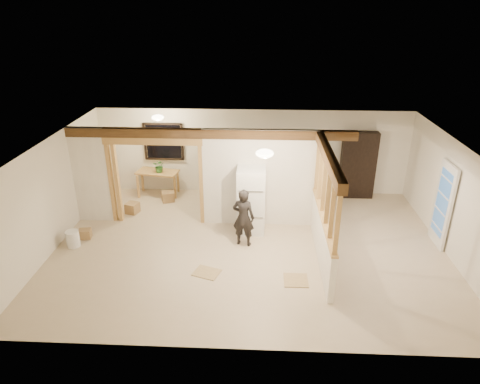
# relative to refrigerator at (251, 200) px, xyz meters

# --- Properties ---
(floor) EXTENTS (9.00, 6.50, 0.01)m
(floor) POSITION_rel_refrigerator_xyz_m (-0.01, -0.81, -0.83)
(floor) COLOR #BEAA8D
(floor) RESTS_ON ground
(ceiling) EXTENTS (9.00, 6.50, 0.01)m
(ceiling) POSITION_rel_refrigerator_xyz_m (-0.01, -0.81, 1.68)
(ceiling) COLOR white
(wall_back) EXTENTS (9.00, 0.01, 2.50)m
(wall_back) POSITION_rel_refrigerator_xyz_m (-0.01, 2.44, 0.43)
(wall_back) COLOR silver
(wall_back) RESTS_ON floor
(wall_front) EXTENTS (9.00, 0.01, 2.50)m
(wall_front) POSITION_rel_refrigerator_xyz_m (-0.01, -4.06, 0.43)
(wall_front) COLOR silver
(wall_front) RESTS_ON floor
(wall_left) EXTENTS (0.01, 6.50, 2.50)m
(wall_left) POSITION_rel_refrigerator_xyz_m (-4.51, -0.81, 0.43)
(wall_left) COLOR silver
(wall_left) RESTS_ON floor
(wall_right) EXTENTS (0.01, 6.50, 2.50)m
(wall_right) POSITION_rel_refrigerator_xyz_m (4.49, -0.81, 0.43)
(wall_right) COLOR silver
(wall_right) RESTS_ON floor
(partition_left_stub) EXTENTS (0.90, 0.12, 2.50)m
(partition_left_stub) POSITION_rel_refrigerator_xyz_m (-4.06, 0.39, 0.43)
(partition_left_stub) COLOR white
(partition_left_stub) RESTS_ON floor
(partition_center) EXTENTS (2.80, 0.12, 2.50)m
(partition_center) POSITION_rel_refrigerator_xyz_m (0.19, 0.39, 0.43)
(partition_center) COLOR white
(partition_center) RESTS_ON floor
(doorway_frame) EXTENTS (2.46, 0.14, 2.20)m
(doorway_frame) POSITION_rel_refrigerator_xyz_m (-2.41, 0.39, 0.28)
(doorway_frame) COLOR tan
(doorway_frame) RESTS_ON floor
(header_beam_back) EXTENTS (7.00, 0.18, 0.22)m
(header_beam_back) POSITION_rel_refrigerator_xyz_m (-1.01, 0.39, 1.56)
(header_beam_back) COLOR #51361C
(header_beam_back) RESTS_ON ceiling
(header_beam_right) EXTENTS (0.18, 3.30, 0.22)m
(header_beam_right) POSITION_rel_refrigerator_xyz_m (1.59, -1.21, 1.56)
(header_beam_right) COLOR #51361C
(header_beam_right) RESTS_ON ceiling
(pony_wall) EXTENTS (0.12, 3.20, 1.00)m
(pony_wall) POSITION_rel_refrigerator_xyz_m (1.59, -1.21, -0.32)
(pony_wall) COLOR white
(pony_wall) RESTS_ON floor
(stud_partition) EXTENTS (0.14, 3.20, 1.32)m
(stud_partition) POSITION_rel_refrigerator_xyz_m (1.59, -1.21, 0.84)
(stud_partition) COLOR tan
(stud_partition) RESTS_ON pony_wall
(window_back) EXTENTS (1.12, 0.10, 1.10)m
(window_back) POSITION_rel_refrigerator_xyz_m (-2.61, 2.36, 0.73)
(window_back) COLOR black
(window_back) RESTS_ON wall_back
(french_door) EXTENTS (0.12, 0.86, 2.00)m
(french_door) POSITION_rel_refrigerator_xyz_m (4.41, -0.41, 0.18)
(french_door) COLOR white
(french_door) RESTS_ON floor
(ceiling_dome_main) EXTENTS (0.36, 0.36, 0.16)m
(ceiling_dome_main) POSITION_rel_refrigerator_xyz_m (0.29, -1.31, 1.66)
(ceiling_dome_main) COLOR #FFEABF
(ceiling_dome_main) RESTS_ON ceiling
(ceiling_dome_util) EXTENTS (0.32, 0.32, 0.14)m
(ceiling_dome_util) POSITION_rel_refrigerator_xyz_m (-2.51, 1.49, 1.66)
(ceiling_dome_util) COLOR #FFEABF
(ceiling_dome_util) RESTS_ON ceiling
(hanging_bulb) EXTENTS (0.07, 0.07, 0.07)m
(hanging_bulb) POSITION_rel_refrigerator_xyz_m (-2.01, 0.79, 1.36)
(hanging_bulb) COLOR #FFD88C
(hanging_bulb) RESTS_ON ceiling
(refrigerator) EXTENTS (0.68, 0.66, 1.65)m
(refrigerator) POSITION_rel_refrigerator_xyz_m (0.00, 0.00, 0.00)
(refrigerator) COLOR white
(refrigerator) RESTS_ON floor
(woman) EXTENTS (0.58, 0.45, 1.41)m
(woman) POSITION_rel_refrigerator_xyz_m (-0.16, -0.70, -0.12)
(woman) COLOR black
(woman) RESTS_ON floor
(work_table) EXTENTS (1.27, 0.80, 0.74)m
(work_table) POSITION_rel_refrigerator_xyz_m (-2.79, 2.05, -0.45)
(work_table) COLOR tan
(work_table) RESTS_ON floor
(potted_plant) EXTENTS (0.39, 0.35, 0.38)m
(potted_plant) POSITION_rel_refrigerator_xyz_m (-2.69, 1.98, 0.11)
(potted_plant) COLOR #275826
(potted_plant) RESTS_ON work_table
(shop_vac) EXTENTS (0.59, 0.59, 0.68)m
(shop_vac) POSITION_rel_refrigerator_xyz_m (-4.21, 1.42, -0.48)
(shop_vac) COLOR #98070A
(shop_vac) RESTS_ON floor
(bookshelf) EXTENTS (0.98, 0.33, 1.96)m
(bookshelf) POSITION_rel_refrigerator_xyz_m (3.01, 2.21, 0.15)
(bookshelf) COLOR black
(bookshelf) RESTS_ON floor
(bucket) EXTENTS (0.33, 0.33, 0.39)m
(bucket) POSITION_rel_refrigerator_xyz_m (-4.14, -0.97, -0.63)
(bucket) COLOR white
(bucket) RESTS_ON floor
(box_util_a) EXTENTS (0.42, 0.39, 0.29)m
(box_util_a) POSITION_rel_refrigerator_xyz_m (-2.42, 1.59, -0.68)
(box_util_a) COLOR #967448
(box_util_a) RESTS_ON floor
(box_util_b) EXTENTS (0.39, 0.39, 0.29)m
(box_util_b) POSITION_rel_refrigerator_xyz_m (-3.24, 0.82, -0.68)
(box_util_b) COLOR #967448
(box_util_b) RESTS_ON floor
(box_front) EXTENTS (0.31, 0.27, 0.23)m
(box_front) POSITION_rel_refrigerator_xyz_m (-4.01, -0.59, -0.71)
(box_front) COLOR #967448
(box_front) RESTS_ON floor
(floor_panel_near) EXTENTS (0.49, 0.49, 0.02)m
(floor_panel_near) POSITION_rel_refrigerator_xyz_m (0.99, -2.10, -0.82)
(floor_panel_near) COLOR tan
(floor_panel_near) RESTS_ON floor
(floor_panel_far) EXTENTS (0.64, 0.58, 0.02)m
(floor_panel_far) POSITION_rel_refrigerator_xyz_m (-0.88, -1.92, -0.82)
(floor_panel_far) COLOR tan
(floor_panel_far) RESTS_ON floor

